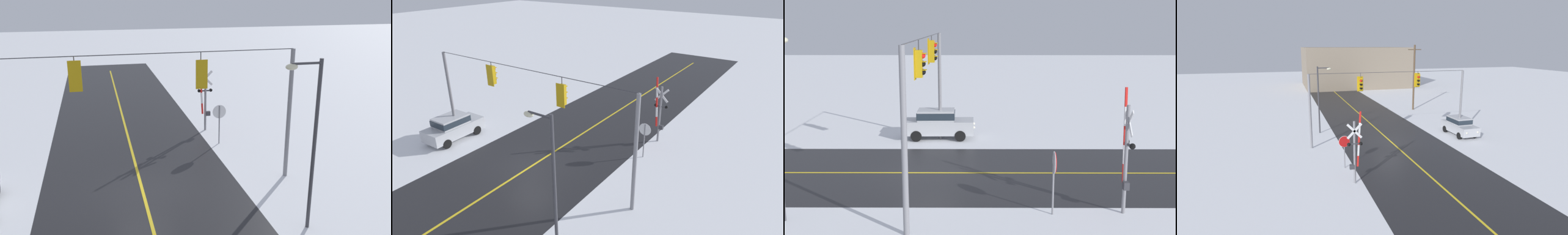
{
  "view_description": "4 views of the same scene",
  "coord_description": "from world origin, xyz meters",
  "views": [
    {
      "loc": [
        1.76,
        17.23,
        8.74
      ],
      "look_at": [
        -3.07,
        -2.42,
        2.53
      ],
      "focal_mm": 38.43,
      "sensor_mm": 36.0,
      "label": 1
    },
    {
      "loc": [
        -13.21,
        13.05,
        11.31
      ],
      "look_at": [
        -2.36,
        -2.83,
        2.88
      ],
      "focal_mm": 31.9,
      "sensor_mm": 36.0,
      "label": 2
    },
    {
      "loc": [
        -23.13,
        -2.5,
        6.98
      ],
      "look_at": [
        -2.7,
        -2.4,
        3.12
      ],
      "focal_mm": 47.87,
      "sensor_mm": 36.0,
      "label": 3
    },
    {
      "loc": [
        -8.91,
        -25.3,
        8.45
      ],
      "look_at": [
        -1.98,
        -1.1,
        2.57
      ],
      "focal_mm": 28.43,
      "sensor_mm": 36.0,
      "label": 4
    }
  ],
  "objects": [
    {
      "name": "ground_plane",
      "position": [
        0.0,
        0.0,
        0.0
      ],
      "size": [
        160.0,
        160.0,
        0.0
      ],
      "primitive_type": "plane",
      "color": "white"
    },
    {
      "name": "road_asphalt",
      "position": [
        0.0,
        6.0,
        0.0
      ],
      "size": [
        9.0,
        80.0,
        0.01
      ],
      "primitive_type": "cube",
      "color": "black",
      "rests_on": "ground"
    },
    {
      "name": "lane_centre_line",
      "position": [
        0.0,
        6.0,
        0.01
      ],
      "size": [
        0.14,
        72.0,
        0.01
      ],
      "primitive_type": "cube",
      "color": "gold",
      "rests_on": "ground"
    },
    {
      "name": "signal_span",
      "position": [
        -0.04,
        -0.01,
        4.05
      ],
      "size": [
        14.2,
        0.47,
        6.22
      ],
      "color": "gray",
      "rests_on": "ground"
    },
    {
      "name": "stop_sign",
      "position": [
        -5.15,
        -5.07,
        1.71
      ],
      "size": [
        0.8,
        0.09,
        2.35
      ],
      "color": "gray",
      "rests_on": "ground"
    },
    {
      "name": "railroad_crossing",
      "position": [
        -4.97,
        -7.67,
        2.27
      ],
      "size": [
        0.98,
        0.31,
        4.59
      ],
      "color": "gray",
      "rests_on": "ground"
    },
    {
      "name": "parked_car_silver",
      "position": [
        7.11,
        0.15,
        0.95
      ],
      "size": [
        1.89,
        4.23,
        1.74
      ],
      "color": "#B7BABF",
      "rests_on": "ground"
    },
    {
      "name": "streetlamp_near",
      "position": [
        -5.59,
        4.5,
        3.92
      ],
      "size": [
        1.39,
        0.28,
        6.5
      ],
      "color": "#38383D",
      "rests_on": "ground"
    },
    {
      "name": "utility_pole",
      "position": [
        7.6,
        12.52,
        4.38
      ],
      "size": [
        1.8,
        0.24,
        8.5
      ],
      "color": "brown",
      "rests_on": "ground"
    },
    {
      "name": "building_distant",
      "position": [
        5.51,
        39.56,
        4.01
      ],
      "size": [
        20.69,
        15.28,
        8.02
      ],
      "primitive_type": "cube",
      "color": "gray",
      "rests_on": "ground"
    }
  ]
}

